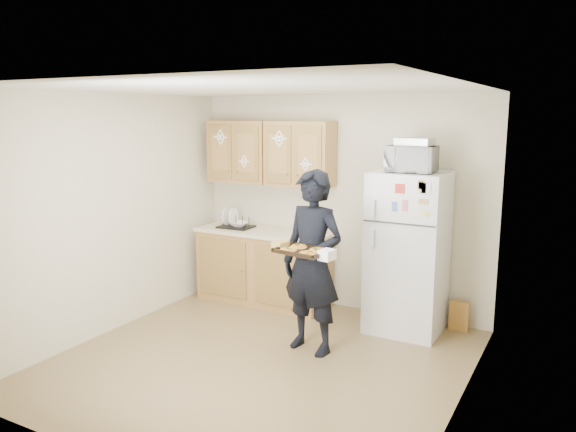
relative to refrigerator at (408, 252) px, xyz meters
The scene contains 23 objects.
floor 1.92m from the refrigerator, 123.60° to the right, with size 3.60×3.60×0.00m, color brown.
ceiling 2.38m from the refrigerator, 123.60° to the right, with size 3.60×3.60×0.00m, color white.
wall_back 1.10m from the refrigerator, 158.72° to the left, with size 3.60×0.04×2.50m, color beige.
wall_front 3.39m from the refrigerator, 106.39° to the right, with size 3.60×0.04×2.50m, color beige.
wall_left 3.13m from the refrigerator, 152.53° to the right, with size 0.04×3.60×2.50m, color beige.
wall_right 1.71m from the refrigerator, 59.27° to the right, with size 0.04×3.60×2.50m, color beige.
refrigerator is the anchor object (origin of this frame).
base_cabinet 1.85m from the refrigerator, behind, with size 1.60×0.60×0.86m, color #965933.
countertop 1.80m from the refrigerator, behind, with size 1.64×0.64×0.04m, color beige.
upper_cab_left 2.41m from the refrigerator, behind, with size 0.80×0.33×0.75m, color #965933.
upper_cab_right 1.70m from the refrigerator, behind, with size 0.80×0.33×0.75m, color #965933.
cereal_box 0.89m from the refrigerator, 24.99° to the left, with size 0.20×0.07×0.32m, color gold.
person 1.16m from the refrigerator, 123.62° to the right, with size 0.65×0.42×1.77m, color black.
baking_tray 1.41m from the refrigerator, 115.16° to the right, with size 0.46×0.34×0.04m, color black.
pizza_front_left 1.52m from the refrigerator, 118.34° to the right, with size 0.15×0.15×0.02m, color orange.
pizza_front_right 1.46m from the refrigerator, 110.20° to the right, with size 0.15×0.15×0.02m, color orange.
pizza_back_left 1.37m from the refrigerator, 120.45° to the right, with size 0.15×0.15×0.02m, color orange.
pizza_back_right 1.31m from the refrigerator, 111.47° to the right, with size 0.15×0.15×0.02m, color orange.
microwave 0.99m from the refrigerator, 74.57° to the right, with size 0.49×0.33×0.27m, color silver.
foil_pan 1.16m from the refrigerator, 32.14° to the right, with size 0.35×0.25×0.08m, color silver.
dish_rack 2.18m from the refrigerator, behind, with size 0.41×0.31×0.16m, color black.
bowl 2.13m from the refrigerator, behind, with size 0.23×0.23×0.06m, color silver.
soap_bottle 1.11m from the refrigerator, behind, with size 0.09×0.09×0.19m, color silver.
Camera 1 is at (2.60, -4.20, 2.29)m, focal length 35.00 mm.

